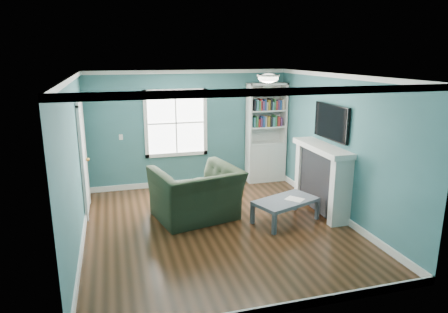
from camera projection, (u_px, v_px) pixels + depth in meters
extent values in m
plane|color=black|center=(218.00, 227.00, 6.95)|extent=(5.00, 5.00, 0.00)
plane|color=#326266|center=(189.00, 129.00, 8.96)|extent=(4.50, 0.00, 4.50)
plane|color=#326266|center=(278.00, 210.00, 4.30)|extent=(4.50, 0.00, 4.50)
plane|color=#326266|center=(75.00, 165.00, 6.03)|extent=(0.00, 5.00, 5.00)
plane|color=#326266|center=(338.00, 147.00, 7.22)|extent=(0.00, 5.00, 5.00)
plane|color=white|center=(218.00, 76.00, 6.31)|extent=(5.00, 5.00, 0.00)
cube|color=white|center=(191.00, 182.00, 9.25)|extent=(4.50, 0.03, 0.12)
cube|color=white|center=(274.00, 309.00, 4.62)|extent=(4.50, 0.03, 0.12)
cube|color=white|center=(83.00, 240.00, 6.35)|extent=(0.03, 5.00, 0.12)
cube|color=white|center=(333.00, 211.00, 7.53)|extent=(0.03, 5.00, 0.12)
cube|color=white|center=(188.00, 72.00, 8.63)|extent=(4.50, 0.04, 0.08)
cube|color=white|center=(281.00, 92.00, 4.00)|extent=(4.50, 0.04, 0.08)
cube|color=white|center=(68.00, 81.00, 5.73)|extent=(0.04, 5.00, 0.08)
cube|color=white|center=(342.00, 76.00, 6.90)|extent=(0.04, 5.00, 0.08)
cube|color=white|center=(176.00, 123.00, 8.84)|extent=(1.24, 0.01, 1.34)
cube|color=white|center=(146.00, 124.00, 8.65)|extent=(0.08, 0.06, 1.50)
cube|color=white|center=(205.00, 122.00, 9.00)|extent=(0.08, 0.06, 1.50)
cube|color=white|center=(177.00, 154.00, 9.00)|extent=(1.40, 0.06, 0.08)
cube|color=white|center=(175.00, 91.00, 8.65)|extent=(1.40, 0.06, 0.08)
cube|color=white|center=(176.00, 123.00, 8.82)|extent=(1.24, 0.03, 0.03)
cube|color=white|center=(176.00, 123.00, 8.82)|extent=(0.03, 0.03, 1.34)
cube|color=silver|center=(265.00, 162.00, 9.45)|extent=(0.90, 0.35, 0.90)
cube|color=silver|center=(249.00, 115.00, 9.05)|extent=(0.04, 0.35, 1.40)
cube|color=silver|center=(284.00, 113.00, 9.27)|extent=(0.04, 0.35, 1.40)
cube|color=silver|center=(264.00, 113.00, 9.31)|extent=(0.90, 0.02, 1.40)
cube|color=silver|center=(267.00, 84.00, 8.99)|extent=(0.90, 0.35, 0.04)
cube|color=silver|center=(266.00, 143.00, 9.33)|extent=(0.84, 0.33, 0.03)
cube|color=silver|center=(266.00, 127.00, 9.24)|extent=(0.84, 0.33, 0.03)
cube|color=silver|center=(267.00, 110.00, 9.14)|extent=(0.84, 0.33, 0.03)
cube|color=silver|center=(267.00, 95.00, 9.05)|extent=(0.84, 0.33, 0.03)
cube|color=teal|center=(267.00, 122.00, 9.19)|extent=(0.70, 0.25, 0.22)
cube|color=#33723F|center=(267.00, 105.00, 9.09)|extent=(0.70, 0.25, 0.22)
cylinder|color=beige|center=(268.00, 88.00, 8.97)|extent=(0.26, 0.06, 0.26)
cube|color=black|center=(322.00, 181.00, 7.54)|extent=(0.30, 1.20, 1.10)
cube|color=black|center=(321.00, 191.00, 7.59)|extent=(0.22, 0.65, 0.70)
cube|color=silver|center=(340.00, 193.00, 6.91)|extent=(0.36, 0.16, 1.20)
cube|color=silver|center=(305.00, 172.00, 8.16)|extent=(0.36, 0.16, 1.20)
cube|color=silver|center=(322.00, 148.00, 7.37)|extent=(0.44, 1.58, 0.10)
cube|color=black|center=(331.00, 122.00, 7.29)|extent=(0.06, 1.10, 0.65)
cube|color=silver|center=(83.00, 160.00, 7.41)|extent=(0.04, 0.80, 2.05)
cube|color=white|center=(82.00, 166.00, 7.00)|extent=(0.05, 0.08, 2.13)
cube|color=white|center=(85.00, 154.00, 7.84)|extent=(0.05, 0.08, 2.13)
cube|color=white|center=(79.00, 102.00, 7.15)|extent=(0.05, 0.98, 0.08)
sphere|color=#BF8C3F|center=(88.00, 159.00, 7.73)|extent=(0.07, 0.07, 0.07)
ellipsoid|color=white|center=(268.00, 78.00, 6.65)|extent=(0.34, 0.34, 0.15)
cylinder|color=white|center=(268.00, 75.00, 6.64)|extent=(0.38, 0.38, 0.03)
cube|color=white|center=(121.00, 137.00, 8.57)|extent=(0.08, 0.01, 0.12)
imported|color=black|center=(196.00, 185.00, 7.20)|extent=(1.63, 1.25, 1.27)
cube|color=#4C525B|center=(274.00, 224.00, 6.64)|extent=(0.08, 0.08, 0.35)
cube|color=#4C525B|center=(317.00, 210.00, 7.26)|extent=(0.08, 0.08, 0.35)
cube|color=#4C525B|center=(253.00, 214.00, 7.08)|extent=(0.08, 0.08, 0.35)
cube|color=#4C525B|center=(295.00, 201.00, 7.70)|extent=(0.08, 0.08, 0.35)
cube|color=#555C6D|center=(286.00, 201.00, 7.12)|extent=(1.28, 0.98, 0.06)
cube|color=white|center=(295.00, 199.00, 7.13)|extent=(0.38, 0.39, 0.00)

